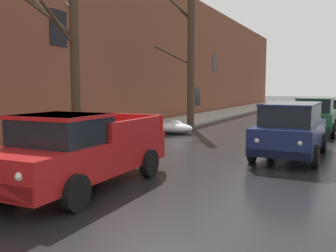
% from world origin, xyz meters
% --- Properties ---
extents(left_sidewalk_slab, '(3.33, 80.00, 0.13)m').
position_xyz_m(left_sidewalk_slab, '(-6.31, 18.00, 0.07)').
color(left_sidewalk_slab, gray).
rests_on(left_sidewalk_slab, ground).
extents(brick_townhouse_facade, '(0.63, 80.00, 9.66)m').
position_xyz_m(brick_townhouse_facade, '(-8.47, 18.00, 4.83)').
color(brick_townhouse_facade, brown).
rests_on(brick_townhouse_facade, ground).
extents(snow_bank_mid_block_left, '(1.92, 1.20, 0.68)m').
position_xyz_m(snow_bank_mid_block_left, '(-4.21, 16.56, 0.28)').
color(snow_bank_mid_block_left, white).
rests_on(snow_bank_mid_block_left, ground).
extents(bare_tree_second_along_sidewalk, '(1.95, 2.87, 6.01)m').
position_xyz_m(bare_tree_second_along_sidewalk, '(-4.55, 9.23, 3.30)').
color(bare_tree_second_along_sidewalk, '#423323').
rests_on(bare_tree_second_along_sidewalk, ground).
extents(bare_tree_mid_block, '(2.21, 2.22, 7.77)m').
position_xyz_m(bare_tree_mid_block, '(-4.52, 19.14, 3.98)').
color(bare_tree_mid_block, '#423323').
rests_on(bare_tree_mid_block, ground).
extents(pickup_truck_red_approaching_near_lane, '(2.28, 5.14, 1.76)m').
position_xyz_m(pickup_truck_red_approaching_near_lane, '(-1.88, 6.30, 0.88)').
color(pickup_truck_red_approaching_near_lane, red).
rests_on(pickup_truck_red_approaching_near_lane, ground).
extents(suv_darkblue_parked_kerbside_close, '(2.07, 4.80, 1.82)m').
position_xyz_m(suv_darkblue_parked_kerbside_close, '(1.96, 12.49, 0.99)').
color(suv_darkblue_parked_kerbside_close, navy).
rests_on(suv_darkblue_parked_kerbside_close, ground).
extents(suv_green_parked_kerbside_mid, '(2.03, 4.27, 1.82)m').
position_xyz_m(suv_green_parked_kerbside_mid, '(2.13, 19.55, 0.99)').
color(suv_green_parked_kerbside_mid, '#1E5633').
rests_on(suv_green_parked_kerbside_mid, ground).
extents(sedan_black_parked_far_down_block, '(2.17, 3.98, 1.42)m').
position_xyz_m(sedan_black_parked_far_down_block, '(2.15, 27.42, 0.75)').
color(sedan_black_parked_far_down_block, black).
rests_on(sedan_black_parked_far_down_block, ground).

